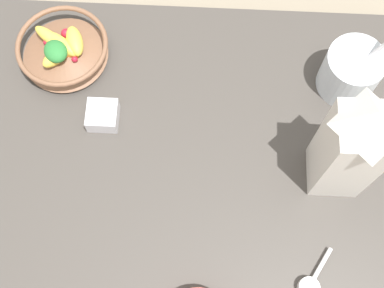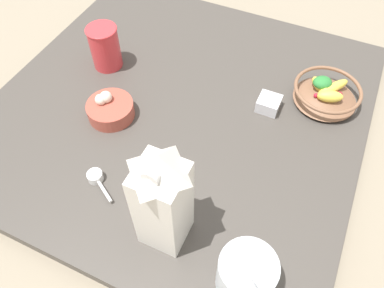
{
  "view_description": "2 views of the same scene",
  "coord_description": "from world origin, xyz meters",
  "px_view_note": "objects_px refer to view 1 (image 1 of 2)",
  "views": [
    {
      "loc": [
        -0.17,
        -0.1,
        1.0
      ],
      "look_at": [
        0.16,
        -0.08,
        0.11
      ],
      "focal_mm": 50.0,
      "sensor_mm": 36.0,
      "label": 1
    },
    {
      "loc": [
        0.33,
        -0.63,
        0.8
      ],
      "look_at": [
        0.11,
        -0.15,
        0.11
      ],
      "focal_mm": 35.0,
      "sensor_mm": 36.0,
      "label": 2
    }
  ],
  "objects_px": {
    "spice_jar": "(103,116)",
    "milk_carton": "(352,147)",
    "yogurt_tub": "(351,70)",
    "fruit_bowl": "(63,49)"
  },
  "relations": [
    {
      "from": "spice_jar",
      "to": "milk_carton",
      "type": "bearing_deg",
      "value": -101.48
    },
    {
      "from": "yogurt_tub",
      "to": "milk_carton",
      "type": "bearing_deg",
      "value": 169.83
    },
    {
      "from": "fruit_bowl",
      "to": "spice_jar",
      "type": "relative_size",
      "value": 3.11
    },
    {
      "from": "yogurt_tub",
      "to": "fruit_bowl",
      "type": "bearing_deg",
      "value": 86.65
    },
    {
      "from": "fruit_bowl",
      "to": "milk_carton",
      "type": "distance_m",
      "value": 0.58
    },
    {
      "from": "milk_carton",
      "to": "yogurt_tub",
      "type": "xyz_separation_m",
      "value": [
        0.19,
        -0.03,
        -0.09
      ]
    },
    {
      "from": "fruit_bowl",
      "to": "spice_jar",
      "type": "distance_m",
      "value": 0.16
    },
    {
      "from": "fruit_bowl",
      "to": "yogurt_tub",
      "type": "relative_size",
      "value": 0.84
    },
    {
      "from": "fruit_bowl",
      "to": "milk_carton",
      "type": "relative_size",
      "value": 0.64
    },
    {
      "from": "spice_jar",
      "to": "fruit_bowl",
      "type": "bearing_deg",
      "value": 34.4
    }
  ]
}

